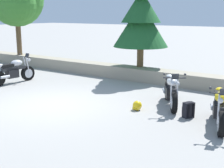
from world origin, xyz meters
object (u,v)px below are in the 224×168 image
at_px(motorcycle_silver_near_left, 14,72).
at_px(rider_helmet, 137,106).
at_px(rider_backpack, 188,109).
at_px(motorcycle_yellow_far_right, 220,108).
at_px(pine_tree_mid_left, 141,18).
at_px(motorcycle_white_centre, 171,91).
at_px(leafy_tree_far_left, 17,0).

relative_size(motorcycle_silver_near_left, rider_helmet, 7.38).
bearing_deg(motorcycle_silver_near_left, rider_backpack, -0.59).
xyz_separation_m(motorcycle_silver_near_left, motorcycle_yellow_far_right, (8.52, -0.28, 0.00)).
xyz_separation_m(motorcycle_yellow_far_right, pine_tree_mid_left, (-4.59, 4.00, 2.16)).
bearing_deg(rider_backpack, motorcycle_white_centre, 138.59).
height_order(motorcycle_yellow_far_right, leafy_tree_far_left, leafy_tree_far_left).
bearing_deg(rider_backpack, leafy_tree_far_left, 163.48).
height_order(rider_backpack, rider_helmet, rider_backpack).
relative_size(motorcycle_yellow_far_right, pine_tree_mid_left, 0.53).
relative_size(leafy_tree_far_left, pine_tree_mid_left, 1.20).
relative_size(motorcycle_white_centre, rider_helmet, 6.62).
relative_size(motorcycle_yellow_far_right, leafy_tree_far_left, 0.44).
bearing_deg(pine_tree_mid_left, leafy_tree_far_left, -176.03).
height_order(rider_backpack, leafy_tree_far_left, leafy_tree_far_left).
distance_m(motorcycle_silver_near_left, motorcycle_white_centre, 6.78).
xyz_separation_m(motorcycle_white_centre, rider_backpack, (0.86, -0.76, -0.24)).
bearing_deg(rider_helmet, motorcycle_silver_near_left, 177.25).
height_order(motorcycle_white_centre, motorcycle_yellow_far_right, same).
bearing_deg(motorcycle_yellow_far_right, motorcycle_silver_near_left, 178.13).
bearing_deg(motorcycle_yellow_far_right, leafy_tree_far_left, 163.79).
bearing_deg(motorcycle_silver_near_left, leafy_tree_far_left, 137.27).
bearing_deg(pine_tree_mid_left, motorcycle_silver_near_left, -136.51).
distance_m(rider_backpack, pine_tree_mid_left, 5.82).
height_order(motorcycle_yellow_far_right, rider_helmet, motorcycle_yellow_far_right).
bearing_deg(rider_helmet, motorcycle_yellow_far_right, 0.34).
bearing_deg(leafy_tree_far_left, motorcycle_silver_near_left, -42.73).
xyz_separation_m(motorcycle_silver_near_left, rider_helmet, (6.09, -0.29, -0.35)).
bearing_deg(leafy_tree_far_left, rider_backpack, -16.52).
xyz_separation_m(motorcycle_silver_near_left, leafy_tree_far_left, (-3.47, 3.21, 3.05)).
distance_m(motorcycle_silver_near_left, rider_helmet, 6.10).
bearing_deg(motorcycle_silver_near_left, pine_tree_mid_left, 43.49).
distance_m(rider_backpack, leafy_tree_far_left, 12.02).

